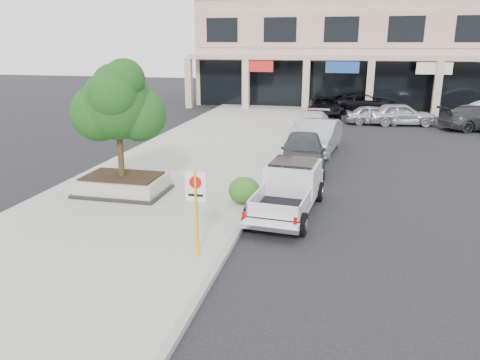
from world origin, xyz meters
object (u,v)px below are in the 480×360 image
Objects in this scene: planter at (123,184)px; planter_tree at (122,104)px; lot_car_d at (363,103)px; lot_car_a at (374,115)px; no_parking_sign at (196,202)px; pickup_truck at (287,191)px; lot_car_e at (401,114)px; curb_car_d at (325,107)px; curb_car_b at (318,137)px; curb_car_a at (303,151)px; curb_car_c at (311,125)px.

planter is 2.95m from planter_tree.
planter is 0.56× the size of lot_car_d.
planter_tree reaches higher than lot_car_a.
planter_tree is 0.69× the size of lot_car_d.
no_parking_sign is at bearing 160.50° from lot_car_a.
pickup_truck is 19.71m from lot_car_e.
lot_car_e reaches higher than curb_car_d.
planter is 1.39× the size of no_parking_sign.
curb_car_b is (2.22, 13.42, -0.80)m from no_parking_sign.
pickup_truck is 1.06× the size of curb_car_a.
lot_car_e is (5.33, -2.55, 0.03)m from curb_car_d.
curb_car_d is at bearing 90.18° from curb_car_c.
curb_car_a is (1.77, 9.94, -0.81)m from no_parking_sign.
curb_car_c is 1.31× the size of lot_car_a.
pickup_truck is 19.18m from lot_car_a.
curb_car_d is 1.37× the size of lot_car_a.
no_parking_sign is at bearing -92.16° from curb_car_c.
lot_car_e is at bearing 62.92° from curb_car_a.
planter is at bearing -111.65° from curb_car_c.
pickup_truck is 1.14× the size of lot_car_e.
curb_car_a is 3.51m from curb_car_b.
planter is 6.32m from no_parking_sign.
lot_car_a is at bearing 57.92° from curb_car_c.
curb_car_b is 15.14m from lot_car_d.
curb_car_b is 0.99× the size of curb_car_c.
curb_car_b is 12.14m from curb_car_d.
curb_car_a is 0.95× the size of curb_car_c.
lot_car_e is at bearing 72.60° from no_parking_sign.
planter is at bearing 145.94° from lot_car_a.
lot_car_d is (8.98, 23.74, -2.61)m from planter_tree.
curb_car_a is 14.15m from lot_car_e.
curb_car_b is 10.81m from lot_car_e.
lot_car_e is (5.71, 5.71, 0.03)m from curb_car_c.
pickup_truck is at bearing -5.31° from planter_tree.
curb_car_c is (5.84, 12.85, 0.26)m from planter.
curb_car_d is (0.11, 15.62, -0.08)m from curb_car_a.
planter_tree is (0.13, 0.15, 2.94)m from planter.
curb_car_d is 1.19× the size of lot_car_e.
curb_car_a is 18.64m from lot_car_d.
pickup_truck is 1.32× the size of lot_car_a.
curb_car_a reaches higher than lot_car_e.
curb_car_d is 0.93× the size of lot_car_d.
curb_car_c is (1.51, 17.29, -0.89)m from no_parking_sign.
pickup_truck is 0.89× the size of lot_car_d.
pickup_truck is at bearing -3.78° from planter.
planter_tree reaches higher than curb_car_d.
planter_tree is 0.80× the size of curb_car_b.
curb_car_c is 1.13× the size of lot_car_e.
planter_tree is at bearing 139.30° from lot_car_e.
curb_car_a reaches higher than lot_car_a.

